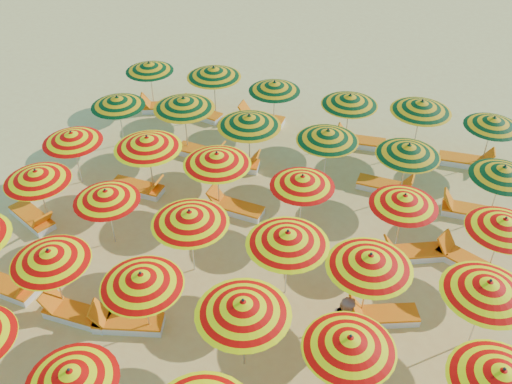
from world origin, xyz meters
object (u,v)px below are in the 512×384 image
umbrella_15 (288,238)px  umbrella_21 (302,181)px  umbrella_29 (504,172)px  lounger_10 (413,253)px  umbrella_19 (147,142)px  umbrella_30 (149,67)px  umbrella_23 (504,224)px  umbrella_24 (117,101)px  lounger_19 (360,142)px  lounger_3 (76,314)px  umbrella_11 (501,376)px  lounger_20 (466,161)px  umbrella_33 (350,100)px  lounger_4 (127,322)px  umbrella_12 (36,176)px  lounger_18 (261,119)px  umbrella_26 (249,121)px  lounger_6 (33,218)px  umbrella_16 (370,261)px  umbrella_35 (493,122)px  lounger_8 (138,188)px  lounger_12 (202,153)px  lounger_17 (200,113)px  umbrella_14 (190,217)px  umbrella_7 (49,256)px  umbrella_27 (328,135)px  lounger_11 (466,261)px  lounger_7 (382,316)px  umbrella_34 (421,106)px  lounger_2 (8,287)px  umbrella_22 (404,200)px  lounger_9 (235,207)px  beachgoer_b (345,322)px  umbrella_25 (184,103)px  umbrella_17 (488,288)px  lounger_14 (385,186)px  lounger_16 (163,107)px  umbrella_13 (106,195)px  umbrella_2 (71,376)px  umbrella_31 (214,72)px  umbrella_18 (72,137)px  umbrella_32 (274,86)px  umbrella_8 (141,280)px  umbrella_28 (409,150)px

umbrella_15 → umbrella_21: umbrella_15 is taller
umbrella_29 → lounger_10: (-1.99, -2.46, -1.60)m
umbrella_19 → umbrella_30: (-2.61, 5.03, -0.22)m
umbrella_23 → umbrella_29: (-0.03, 2.41, -0.02)m
umbrella_24 → lounger_19: bearing=18.7°
umbrella_21 → lounger_3: (-4.34, -5.16, -1.57)m
umbrella_11 → lounger_20: size_ratio=1.36×
umbrella_33 → lounger_4: (-3.32, -9.84, -1.67)m
umbrella_12 → lounger_18: (4.08, 7.64, -1.62)m
umbrella_26 → lounger_6: size_ratio=1.46×
umbrella_16 → umbrella_33: 7.85m
umbrella_35 → lounger_8: bearing=-153.4°
lounger_12 → lounger_17: (-1.18, 2.48, 0.00)m
umbrella_14 → umbrella_26: bearing=91.9°
umbrella_23 → lounger_18: umbrella_23 is taller
umbrella_7 → umbrella_27: size_ratio=1.15×
umbrella_19 → umbrella_24: (-2.35, 2.22, -0.19)m
lounger_17 → umbrella_33: bearing=-170.3°
umbrella_11 → lounger_11: umbrella_11 is taller
lounger_7 → umbrella_34: bearing=-110.9°
lounger_2 → umbrella_22: bearing=32.0°
lounger_9 → beachgoer_b: size_ratio=1.11×
lounger_4 → lounger_20: size_ratio=1.03×
umbrella_7 → lounger_4: size_ratio=1.31×
umbrella_16 → umbrella_25: bearing=143.7°
umbrella_17 → lounger_2: (-11.52, -2.31, -1.76)m
umbrella_22 → lounger_14: umbrella_22 is taller
lounger_16 → lounger_20: (11.46, 0.10, 0.00)m
umbrella_13 → umbrella_2: bearing=-65.7°
umbrella_24 → umbrella_31: 3.74m
umbrella_7 → lounger_11: size_ratio=1.32×
lounger_6 → lounger_20: bearing=54.7°
umbrella_18 → umbrella_22: umbrella_18 is taller
umbrella_35 → lounger_17: size_ratio=1.31×
umbrella_25 → umbrella_34: (7.52, 2.48, -0.04)m
lounger_4 → lounger_11: bearing=-163.2°
lounger_14 → umbrella_32: bearing=153.6°
umbrella_8 → umbrella_28: 8.88m
umbrella_25 → umbrella_33: 5.63m
umbrella_12 → umbrella_30: 7.40m
umbrella_14 → lounger_2: bearing=-151.4°
umbrella_8 → umbrella_27: 7.73m
lounger_2 → lounger_18: bearing=75.1°
umbrella_25 → beachgoer_b: size_ratio=1.51×
umbrella_23 → umbrella_28: umbrella_28 is taller
lounger_3 → lounger_11: bearing=-151.5°
umbrella_32 → lounger_20: (6.95, -0.08, -1.59)m
lounger_4 → lounger_6: bearing=-44.8°
umbrella_35 → lounger_11: bearing=-92.7°
umbrella_35 → lounger_4: umbrella_35 is taller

